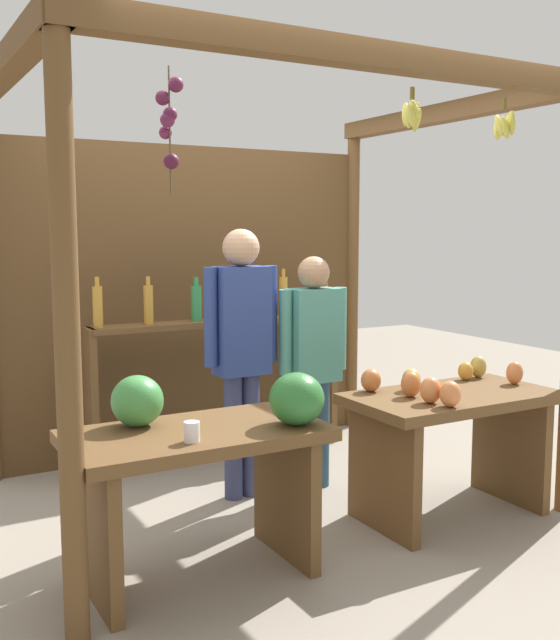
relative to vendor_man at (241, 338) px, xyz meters
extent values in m
plane|color=gray|center=(0.13, -0.03, -0.98)|extent=(12.00, 12.00, 0.00)
cylinder|color=brown|center=(-1.29, -1.12, 0.25)|extent=(0.10, 0.10, 2.48)
cylinder|color=brown|center=(1.54, 1.06, 0.25)|extent=(0.10, 0.10, 2.48)
cube|color=brown|center=(0.13, -1.12, 1.43)|extent=(2.93, 0.12, 0.12)
cube|color=brown|center=(-1.29, -0.03, 1.43)|extent=(0.12, 2.28, 0.12)
cube|color=brown|center=(1.54, -0.03, 1.43)|extent=(0.12, 2.28, 0.12)
cube|color=#52381E|center=(0.13, 1.08, 0.13)|extent=(2.83, 0.04, 2.23)
cylinder|color=brown|center=(1.12, -0.96, 1.32)|extent=(0.02, 0.02, 0.06)
ellipsoid|color=#D1CC4C|center=(1.15, -0.96, 1.22)|extent=(0.04, 0.07, 0.14)
ellipsoid|color=#D1CC4C|center=(1.14, -0.92, 1.20)|extent=(0.07, 0.05, 0.14)
ellipsoid|color=#D1CC4C|center=(1.10, -0.93, 1.20)|extent=(0.07, 0.06, 0.14)
ellipsoid|color=#D1CC4C|center=(1.09, -0.95, 1.21)|extent=(0.04, 0.08, 0.13)
ellipsoid|color=#D1CC4C|center=(1.10, -0.99, 1.19)|extent=(0.07, 0.06, 0.14)
ellipsoid|color=#D1CC4C|center=(1.14, -0.99, 1.22)|extent=(0.05, 0.05, 0.14)
cylinder|color=brown|center=(0.48, -0.96, 1.32)|extent=(0.02, 0.02, 0.06)
ellipsoid|color=#D1CC4C|center=(0.52, -0.96, 1.19)|extent=(0.04, 0.07, 0.12)
ellipsoid|color=#D1CC4C|center=(0.51, -0.94, 1.23)|extent=(0.07, 0.07, 0.13)
ellipsoid|color=#D1CC4C|center=(0.48, -0.93, 1.22)|extent=(0.07, 0.04, 0.12)
ellipsoid|color=#D1CC4C|center=(0.46, -0.94, 1.22)|extent=(0.05, 0.06, 0.13)
ellipsoid|color=#D1CC4C|center=(0.45, -0.96, 1.21)|extent=(0.04, 0.05, 0.12)
ellipsoid|color=#D1CC4C|center=(0.45, -0.99, 1.21)|extent=(0.06, 0.06, 0.13)
ellipsoid|color=#D1CC4C|center=(0.48, -0.98, 1.23)|extent=(0.07, 0.04, 0.12)
ellipsoid|color=#D1CC4C|center=(0.49, -0.98, 1.20)|extent=(0.05, 0.05, 0.12)
cylinder|color=#4C422D|center=(-0.75, -0.83, 1.08)|extent=(0.01, 0.01, 0.55)
sphere|color=#511938|center=(-0.73, -0.84, 1.27)|extent=(0.07, 0.07, 0.07)
sphere|color=#511938|center=(-0.77, -0.81, 1.22)|extent=(0.06, 0.06, 0.06)
sphere|color=#511938|center=(-0.76, -0.85, 1.14)|extent=(0.06, 0.06, 0.06)
sphere|color=#601E42|center=(-0.77, -0.85, 1.12)|extent=(0.06, 0.06, 0.06)
sphere|color=#601E42|center=(-0.76, -0.80, 1.07)|extent=(0.06, 0.06, 0.06)
sphere|color=#47142D|center=(-0.74, -0.82, 0.95)|extent=(0.07, 0.07, 0.07)
cube|color=brown|center=(-0.65, -0.85, -0.30)|extent=(1.19, 0.64, 0.06)
cube|color=brown|center=(-1.13, -0.85, -0.66)|extent=(0.06, 0.58, 0.66)
cube|color=brown|center=(-0.18, -0.85, -0.66)|extent=(0.06, 0.58, 0.66)
ellipsoid|color=#2D7533|center=(-0.21, -1.00, -0.14)|extent=(0.30, 0.30, 0.25)
ellipsoid|color=#429347|center=(-0.87, -0.66, -0.15)|extent=(0.25, 0.25, 0.24)
cylinder|color=white|center=(-0.75, -1.03, -0.22)|extent=(0.07, 0.07, 0.09)
cube|color=brown|center=(0.91, -0.85, -0.30)|extent=(1.19, 0.64, 0.06)
cube|color=brown|center=(0.43, -0.85, -0.66)|extent=(0.06, 0.58, 0.66)
cube|color=brown|center=(1.38, -0.85, -0.66)|extent=(0.06, 0.58, 0.66)
ellipsoid|color=#E07F47|center=(0.63, -0.98, -0.20)|extent=(0.15, 0.15, 0.14)
ellipsoid|color=#B79E47|center=(0.74, -0.69, -0.20)|extent=(0.15, 0.15, 0.13)
ellipsoid|color=#E07F47|center=(0.66, -1.09, -0.20)|extent=(0.16, 0.16, 0.14)
ellipsoid|color=#CC7038|center=(0.63, -0.81, -0.20)|extent=(0.12, 0.12, 0.14)
ellipsoid|color=gold|center=(1.22, -0.62, -0.21)|extent=(0.10, 0.10, 0.11)
ellipsoid|color=#E07F47|center=(1.39, -0.85, -0.20)|extent=(0.14, 0.14, 0.14)
ellipsoid|color=#CC7038|center=(0.52, -0.60, -0.20)|extent=(0.12, 0.12, 0.13)
ellipsoid|color=#B79E47|center=(1.34, -0.60, -0.20)|extent=(0.14, 0.14, 0.14)
cube|color=brown|center=(-0.71, 0.79, -0.48)|extent=(0.05, 0.20, 1.00)
cube|color=brown|center=(1.13, 0.79, -0.48)|extent=(0.05, 0.20, 1.00)
cube|color=brown|center=(0.21, 0.79, 0.00)|extent=(1.84, 0.22, 0.04)
cylinder|color=gold|center=(-0.65, 0.79, 0.15)|extent=(0.07, 0.07, 0.27)
cylinder|color=gold|center=(-0.65, 0.79, 0.32)|extent=(0.03, 0.03, 0.06)
cylinder|color=gold|center=(-0.30, 0.79, 0.15)|extent=(0.07, 0.07, 0.26)
cylinder|color=gold|center=(-0.30, 0.79, 0.31)|extent=(0.03, 0.03, 0.06)
cylinder|color=#338C4C|center=(0.04, 0.79, 0.14)|extent=(0.08, 0.08, 0.25)
cylinder|color=#338C4C|center=(0.04, 0.79, 0.29)|extent=(0.03, 0.03, 0.06)
cylinder|color=silver|center=(0.39, 0.79, 0.13)|extent=(0.07, 0.07, 0.24)
cylinder|color=silver|center=(0.39, 0.79, 0.28)|extent=(0.03, 0.03, 0.06)
cylinder|color=gold|center=(0.74, 0.79, 0.16)|extent=(0.06, 0.06, 0.29)
cylinder|color=gold|center=(0.74, 0.79, 0.33)|extent=(0.03, 0.03, 0.06)
cylinder|color=#994C1E|center=(1.08, 0.79, 0.13)|extent=(0.07, 0.07, 0.24)
cylinder|color=#994C1E|center=(1.08, 0.79, 0.28)|extent=(0.03, 0.03, 0.06)
cylinder|color=#393F6B|center=(-0.06, 0.00, -0.60)|extent=(0.11, 0.11, 0.77)
cylinder|color=#393F6B|center=(0.06, 0.00, -0.60)|extent=(0.11, 0.11, 0.77)
cube|color=#2D428C|center=(0.00, 0.00, 0.11)|extent=(0.32, 0.19, 0.65)
cylinder|color=#2D428C|center=(-0.20, 0.00, 0.14)|extent=(0.08, 0.08, 0.58)
cylinder|color=#2D428C|center=(0.20, 0.00, 0.14)|extent=(0.08, 0.08, 0.58)
sphere|color=tan|center=(0.00, 0.00, 0.54)|extent=(0.22, 0.22, 0.22)
cylinder|color=#2B4B63|center=(0.41, -0.07, -0.64)|extent=(0.11, 0.11, 0.69)
cylinder|color=#2B4B63|center=(0.53, -0.07, -0.64)|extent=(0.11, 0.11, 0.69)
cube|color=teal|center=(0.47, -0.07, -0.01)|extent=(0.32, 0.19, 0.58)
cylinder|color=teal|center=(0.27, -0.07, 0.02)|extent=(0.08, 0.08, 0.52)
cylinder|color=teal|center=(0.67, -0.07, 0.02)|extent=(0.08, 0.08, 0.52)
sphere|color=tan|center=(0.47, -0.07, 0.39)|extent=(0.20, 0.20, 0.20)
camera|label=1|loc=(-1.94, -3.93, 0.65)|focal=41.45mm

